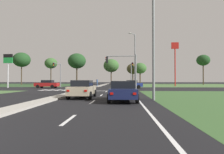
{
  "coord_description": "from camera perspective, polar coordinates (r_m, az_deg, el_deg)",
  "views": [
    {
      "loc": [
        5.55,
        -3.92,
        1.55
      ],
      "look_at": [
        3.48,
        37.41,
        2.19
      ],
      "focal_mm": 30.62,
      "sensor_mm": 36.0,
      "label": 1
    }
  ],
  "objects": [
    {
      "name": "treeline_third",
      "position": [
        60.37,
        -10.45,
        4.7
      ],
      "size": [
        5.54,
        5.54,
        9.8
      ],
      "color": "#423323",
      "rests_on": "ground"
    },
    {
      "name": "treeline_seventh",
      "position": [
        69.03,
        25.57,
        4.5
      ],
      "size": [
        4.18,
        4.18,
        9.77
      ],
      "color": "#423323",
      "rests_on": "ground"
    },
    {
      "name": "treeline_sixth",
      "position": [
        63.03,
        6.23,
        2.44
      ],
      "size": [
        4.0,
        4.0,
        6.94
      ],
      "color": "#423323",
      "rests_on": "ground"
    },
    {
      "name": "lane_dash_third",
      "position": [
        19.52,
        -3.18,
        -5.43
      ],
      "size": [
        0.14,
        2.0,
        0.01
      ],
      "primitive_type": "cube",
      "color": "silver",
      "rests_on": "ground"
    },
    {
      "name": "treeline_fifth",
      "position": [
        60.38,
        8.39,
        2.58
      ],
      "size": [
        3.98,
        3.98,
        6.92
      ],
      "color": "#423323",
      "rests_on": "ground"
    },
    {
      "name": "crosswalk_bar_fifth",
      "position": [
        29.69,
        -11.49,
        -3.86
      ],
      "size": [
        0.7,
        2.8,
        0.01
      ],
      "primitive_type": "cube",
      "color": "silver",
      "rests_on": "ground"
    },
    {
      "name": "crosswalk_bar_near",
      "position": [
        31.15,
        -19.74,
        -3.68
      ],
      "size": [
        0.7,
        2.8,
        0.01
      ],
      "primitive_type": "cube",
      "color": "silver",
      "rests_on": "ground"
    },
    {
      "name": "crosswalk_bar_third",
      "position": [
        30.34,
        -15.71,
        -3.78
      ],
      "size": [
        0.7,
        2.8,
        0.01
      ],
      "primitive_type": "cube",
      "color": "silver",
      "rests_on": "ground"
    },
    {
      "name": "car_navy_near",
      "position": [
        14.16,
        3.27,
        -4.09
      ],
      "size": [
        2.09,
        4.63,
        1.48
      ],
      "color": "#161E47",
      "rests_on": "ground"
    },
    {
      "name": "lane_dash_near",
      "position": [
        7.79,
        -12.77,
        -12.34
      ],
      "size": [
        0.14,
        2.0,
        0.01
      ],
      "primitive_type": "cube",
      "color": "silver",
      "rests_on": "ground"
    },
    {
      "name": "crosswalk_bar_fourth",
      "position": [
        29.99,
        -13.63,
        -3.82
      ],
      "size": [
        0.7,
        2.8,
        0.01
      ],
      "primitive_type": "cube",
      "color": "silver",
      "rests_on": "ground"
    },
    {
      "name": "treeline_fourth",
      "position": [
        62.64,
        -0.25,
        3.41
      ],
      "size": [
        5.04,
        5.04,
        8.41
      ],
      "color": "#423323",
      "rests_on": "ground"
    },
    {
      "name": "treeline_near",
      "position": [
        66.02,
        -25.38,
        4.66
      ],
      "size": [
        5.29,
        5.29,
        10.1
      ],
      "color": "#423323",
      "rests_on": "ground"
    },
    {
      "name": "crosswalk_bar_sixth",
      "position": [
        29.42,
        -9.32,
        -3.89
      ],
      "size": [
        0.7,
        2.8,
        0.01
      ],
      "primitive_type": "cube",
      "color": "silver",
      "rests_on": "ground"
    },
    {
      "name": "lane_dash_fourth",
      "position": [
        25.48,
        -1.75,
        -4.37
      ],
      "size": [
        0.14,
        2.0,
        0.01
      ],
      "primitive_type": "cube",
      "color": "silver",
      "rests_on": "ground"
    },
    {
      "name": "car_blue_fourth",
      "position": [
        35.46,
        5.73,
        -2.15
      ],
      "size": [
        4.26,
        2.03,
        1.51
      ],
      "rotation": [
        0.0,
        0.0,
        1.57
      ],
      "color": "navy",
      "rests_on": "ground"
    },
    {
      "name": "grass_verge_far_left",
      "position": [
        66.18,
        -25.13,
        -2.14
      ],
      "size": [
        35.0,
        35.0,
        0.01
      ],
      "primitive_type": "cube",
      "color": "#2D4C28",
      "rests_on": "ground"
    },
    {
      "name": "car_red_second",
      "position": [
        38.98,
        -18.82,
        -1.97
      ],
      "size": [
        4.42,
        2.03,
        1.53
      ],
      "rotation": [
        0.0,
        0.0,
        1.57
      ],
      "color": "#A31919",
      "rests_on": "ground"
    },
    {
      "name": "stop_bar_near",
      "position": [
        27.02,
        -0.85,
        -4.17
      ],
      "size": [
        6.4,
        0.5,
        0.01
      ],
      "primitive_type": "cube",
      "color": "silver",
      "rests_on": "ground"
    },
    {
      "name": "fuel_price_totem",
      "position": [
        43.16,
        -28.62,
        3.67
      ],
      "size": [
        1.8,
        0.24,
        6.69
      ],
      "color": "silver",
      "rests_on": "ground"
    },
    {
      "name": "car_beige_third",
      "position": [
        16.77,
        -8.8,
        -3.51
      ],
      "size": [
        1.99,
        4.31,
        1.53
      ],
      "color": "#BCAD8E",
      "rests_on": "ground"
    },
    {
      "name": "street_lamp_near",
      "position": [
        15.27,
        11.66,
        12.77
      ],
      "size": [
        2.13,
        0.95,
        9.24
      ],
      "color": "gray",
      "rests_on": "ground"
    },
    {
      "name": "edge_line_right",
      "position": [
        16.05,
        7.55,
        -6.42
      ],
      "size": [
        0.14,
        24.0,
        0.01
      ],
      "primitive_type": "cube",
      "color": "silver",
      "rests_on": "ground"
    },
    {
      "name": "lane_dash_second",
      "position": [
        13.6,
        -5.88,
        -7.42
      ],
      "size": [
        0.14,
        2.0,
        0.01
      ],
      "primitive_type": "cube",
      "color": "silver",
      "rests_on": "ground"
    },
    {
      "name": "traffic_signal_near_right",
      "position": [
        27.4,
        3.68,
        3.42
      ],
      "size": [
        4.48,
        0.32,
        5.23
      ],
      "color": "gray",
      "rests_on": "ground"
    },
    {
      "name": "treeline_second",
      "position": [
        63.11,
        -17.76,
        3.9
      ],
      "size": [
        3.88,
        3.88,
        8.46
      ],
      "color": "#423323",
      "rests_on": "ground"
    },
    {
      "name": "median_island_far",
      "position": [
        59.2,
        -2.51,
        -2.32
      ],
      "size": [
        1.2,
        36.0,
        0.14
      ],
      "primitive_type": "cube",
      "color": "gray",
      "rests_on": "ground"
    },
    {
      "name": "pedestrian_at_median",
      "position": [
        44.82,
        -4.46,
        -1.33
      ],
      "size": [
        0.34,
        0.34,
        1.75
      ],
      "rotation": [
        0.0,
        0.0,
        4.58
      ],
      "color": "#335184",
      "rests_on": "median_island_far"
    },
    {
      "name": "ground_plane",
      "position": [
        34.41,
        -6.42,
        -3.47
      ],
      "size": [
        200.0,
        200.0,
        0.0
      ],
      "primitive_type": "plane",
      "color": "black"
    },
    {
      "name": "median_island_near",
      "position": [
        15.99,
        -17.56,
        -6.17
      ],
      "size": [
        1.2,
        22.0,
        0.14
      ],
      "primitive_type": "cube",
      "color": "#ADA89E",
      "rests_on": "ground"
    },
    {
      "name": "street_lamp_second",
      "position": [
        35.2,
        6.74,
        5.59
      ],
      "size": [
        1.35,
        1.8,
        9.97
      ],
      "color": "gray",
      "rests_on": "ground"
    },
    {
      "name": "traffic_signal_far_right",
      "position": [
        38.72,
        5.91,
        2.1
      ],
      "size": [
        0.32,
        5.01,
        5.12
      ],
      "color": "gray",
      "rests_on": "ground"
    },
    {
      "name": "grass_verge_far_right",
      "position": [
        61.75,
        21.74,
        -2.26
      ],
      "size": [
        35.0,
        35.0,
        0.01
      ],
      "primitive_type": "cube",
      "color": "#476B38",
      "rests_on": "ground"
    },
    {
      "name": "crosswalk_bar_second",
      "position": [
        30.72,
        -17.75,
        -3.73
      ],
      "size": [
        0.7,
        2.8,
        0.01
      ],
      "primitive_type": "cube",
      "color": "silver",
      "rests_on": "ground"
    },
    {
      "name": "traffic_signal_far_left",
      "position": [
        41.01,
        -15.84,
        1.97
      ],
      "size": [
        0.32,
        4.62,
        5.16
      ],
      "color": "gray",
      "rests_on": "ground"
    },
    {
      "name": "fastfood_pole_sign",
      "position": [
        50.5,
        18.29,
        6.52
      ],
      "size": [
        1.8,
        0.4,
        10.94
      ],
      "color": "red",
      "rests_on": "ground"
    }
  ]
}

